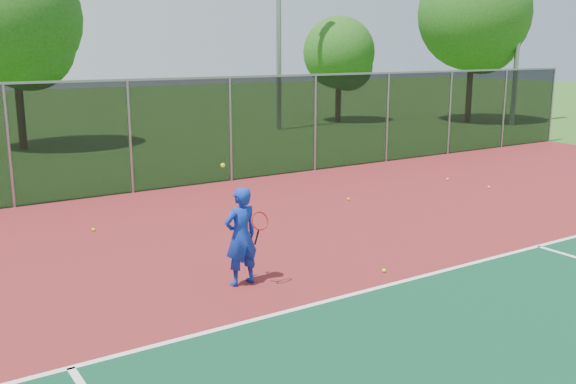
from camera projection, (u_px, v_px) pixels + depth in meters
name	position (u px, v px, depth m)	size (l,w,h in m)	color
court_apron	(514.00, 282.00, 10.69)	(30.00, 20.00, 0.02)	maroon
fence_back	(230.00, 128.00, 18.53)	(30.00, 0.06, 3.03)	black
tennis_player	(241.00, 236.00, 10.40)	(0.63, 0.63, 2.04)	#112CA4
practice_ball_0	(93.00, 230.00, 13.62)	(0.07, 0.07, 0.07)	#D4EF1B
practice_ball_2	(384.00, 271.00, 11.11)	(0.07, 0.07, 0.07)	#D4EF1B
practice_ball_3	(489.00, 187.00, 17.80)	(0.07, 0.07, 0.07)	#D4EF1B
practice_ball_4	(448.00, 179.00, 18.87)	(0.07, 0.07, 0.07)	#D4EF1B
practice_ball_5	(349.00, 199.00, 16.39)	(0.07, 0.07, 0.07)	#D4EF1B
tree_back_left	(16.00, 24.00, 23.88)	(5.09, 5.09, 7.47)	#362413
tree_back_mid	(341.00, 56.00, 33.36)	(3.73, 3.73, 5.47)	#362413
tree_back_right	(476.00, 19.00, 32.72)	(5.71, 5.71, 8.39)	#362413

